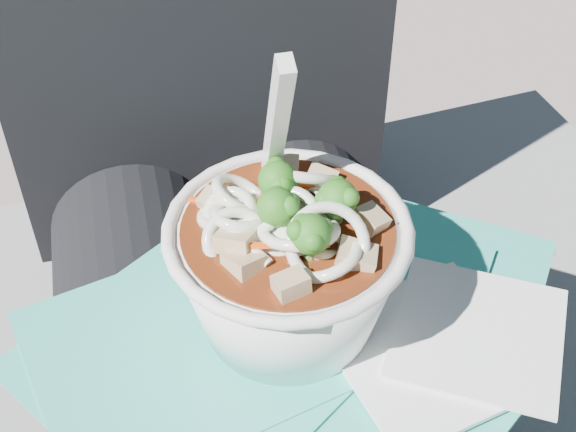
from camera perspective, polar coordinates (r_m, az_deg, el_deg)
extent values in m
cylinder|color=black|center=(0.64, -9.13, -14.70)|extent=(0.15, 0.48, 0.15)
cylinder|color=black|center=(0.65, 5.07, -12.12)|extent=(0.15, 0.48, 0.15)
cube|color=#2BB5A0|center=(0.62, 8.82, -5.62)|extent=(0.26, 0.27, 0.00)
cube|color=#2BB5A0|center=(0.55, 6.72, -13.03)|extent=(0.13, 0.12, 0.00)
cube|color=#2BB5A0|center=(0.58, -1.03, -9.02)|extent=(0.19, 0.17, 0.00)
cube|color=#2BB5A0|center=(0.62, 7.85, -4.57)|extent=(0.17, 0.17, 0.00)
cube|color=#2BB5A0|center=(0.55, -1.58, -12.88)|extent=(0.21, 0.22, 0.00)
cube|color=#2BB5A0|center=(0.54, 4.59, -13.70)|extent=(0.23, 0.23, 0.00)
cube|color=#2BB5A0|center=(0.62, -0.54, -3.31)|extent=(0.17, 0.18, 0.00)
cube|color=#2BB5A0|center=(0.56, -7.32, -10.48)|extent=(0.26, 0.27, 0.00)
cube|color=#2BB5A0|center=(0.56, -8.12, -9.48)|extent=(0.22, 0.21, 0.00)
cube|color=white|center=(0.56, 10.01, -9.42)|extent=(0.15, 0.15, 0.00)
cube|color=white|center=(0.57, 13.38, -8.04)|extent=(0.16, 0.16, 0.00)
torus|color=white|center=(0.51, 0.00, -0.98)|extent=(0.16, 0.16, 0.01)
cylinder|color=#4E1D0B|center=(0.51, 0.00, -1.23)|extent=(0.14, 0.14, 0.01)
torus|color=white|center=(0.51, -4.20, 0.33)|extent=(0.05, 0.05, 0.03)
torus|color=white|center=(0.50, -3.66, -1.77)|extent=(0.06, 0.05, 0.05)
torus|color=white|center=(0.51, 0.67, 0.45)|extent=(0.05, 0.06, 0.04)
torus|color=white|center=(0.52, -3.84, 0.26)|extent=(0.05, 0.05, 0.03)
torus|color=white|center=(0.52, -3.35, 1.43)|extent=(0.06, 0.06, 0.04)
torus|color=white|center=(0.50, -0.41, -1.50)|extent=(0.05, 0.05, 0.02)
torus|color=white|center=(0.49, 2.84, -2.01)|extent=(0.08, 0.06, 0.05)
torus|color=white|center=(0.53, 0.81, 2.89)|extent=(0.07, 0.06, 0.05)
torus|color=white|center=(0.49, 2.81, -3.13)|extent=(0.06, 0.06, 0.04)
torus|color=white|center=(0.50, -0.04, -0.19)|extent=(0.06, 0.05, 0.04)
torus|color=white|center=(0.52, 0.69, 0.37)|extent=(0.06, 0.06, 0.02)
torus|color=white|center=(0.52, -3.94, 0.00)|extent=(0.05, 0.05, 0.03)
torus|color=white|center=(0.50, -3.52, 0.05)|extent=(0.04, 0.04, 0.02)
torus|color=white|center=(0.50, 0.80, -1.07)|extent=(0.06, 0.06, 0.03)
torus|color=white|center=(0.51, 1.86, -1.06)|extent=(0.07, 0.07, 0.03)
cylinder|color=white|center=(0.52, -3.82, 0.99)|extent=(0.03, 0.01, 0.01)
cylinder|color=white|center=(0.49, -2.84, -2.05)|extent=(0.03, 0.03, 0.02)
cylinder|color=white|center=(0.50, -2.22, -1.42)|extent=(0.03, 0.01, 0.03)
cylinder|color=#699849|center=(0.51, 3.49, 0.25)|extent=(0.01, 0.01, 0.01)
sphere|color=#1B5C15|center=(0.50, 3.54, 1.25)|extent=(0.03, 0.03, 0.03)
sphere|color=#1B5C15|center=(0.51, 3.53, 2.17)|extent=(0.01, 0.01, 0.01)
sphere|color=#1B5C15|center=(0.51, 3.33, 2.08)|extent=(0.01, 0.01, 0.01)
sphere|color=#1B5C15|center=(0.50, 2.62, 1.16)|extent=(0.01, 0.01, 0.01)
sphere|color=#1B5C15|center=(0.50, 4.39, 1.31)|extent=(0.01, 0.01, 0.01)
cylinder|color=#699849|center=(0.52, -0.73, 1.56)|extent=(0.01, 0.01, 0.01)
sphere|color=#1B5C15|center=(0.51, -0.74, 2.56)|extent=(0.03, 0.03, 0.03)
sphere|color=#1B5C15|center=(0.52, -0.87, 3.57)|extent=(0.01, 0.01, 0.01)
sphere|color=#1B5C15|center=(0.51, -0.62, 2.15)|extent=(0.01, 0.01, 0.01)
sphere|color=#1B5C15|center=(0.51, -0.38, 2.21)|extent=(0.01, 0.01, 0.01)
sphere|color=#1B5C15|center=(0.51, -0.33, 2.11)|extent=(0.01, 0.01, 0.01)
cylinder|color=#699849|center=(0.50, -0.79, -0.40)|extent=(0.01, 0.01, 0.01)
sphere|color=#1B5C15|center=(0.49, -0.80, 0.61)|extent=(0.03, 0.03, 0.03)
sphere|color=#1B5C15|center=(0.50, 0.13, 0.92)|extent=(0.01, 0.01, 0.01)
sphere|color=#1B5C15|center=(0.50, -0.80, 1.39)|extent=(0.01, 0.01, 0.01)
sphere|color=#1B5C15|center=(0.50, -0.84, 1.46)|extent=(0.01, 0.01, 0.01)
sphere|color=#1B5C15|center=(0.49, 0.08, 0.71)|extent=(0.01, 0.01, 0.01)
cylinder|color=#699849|center=(0.49, 1.58, -2.32)|extent=(0.01, 0.01, 0.01)
sphere|color=#1B5C15|center=(0.48, 1.61, -1.30)|extent=(0.03, 0.03, 0.03)
sphere|color=#1B5C15|center=(0.48, 1.05, -0.54)|extent=(0.01, 0.01, 0.01)
sphere|color=#1B5C15|center=(0.48, 2.48, -0.84)|extent=(0.01, 0.01, 0.01)
sphere|color=#1B5C15|center=(0.47, 0.64, -1.07)|extent=(0.01, 0.01, 0.01)
sphere|color=#1B5C15|center=(0.47, 1.78, -1.78)|extent=(0.01, 0.01, 0.01)
cube|color=#FF5715|center=(0.48, 0.11, -2.06)|extent=(0.05, 0.02, 0.01)
cube|color=#FF5715|center=(0.53, -1.36, 1.62)|extent=(0.02, 0.05, 0.01)
cube|color=#FF5715|center=(0.52, 1.81, 1.07)|extent=(0.04, 0.02, 0.01)
cube|color=#FF5715|center=(0.51, -2.53, -0.37)|extent=(0.03, 0.04, 0.01)
cube|color=#FF5715|center=(0.52, -4.85, 0.87)|extent=(0.04, 0.03, 0.01)
cube|color=#FF5715|center=(0.53, 1.09, 2.18)|extent=(0.05, 0.02, 0.01)
cube|color=tan|center=(0.51, 5.92, -0.27)|extent=(0.02, 0.03, 0.02)
cube|color=tan|center=(0.54, 2.35, 2.56)|extent=(0.03, 0.03, 0.02)
cube|color=tan|center=(0.55, -0.50, 3.23)|extent=(0.03, 0.03, 0.02)
cube|color=tan|center=(0.52, -5.09, 0.94)|extent=(0.03, 0.03, 0.02)
cube|color=tan|center=(0.49, -3.72, -1.72)|extent=(0.03, 0.03, 0.02)
cube|color=tan|center=(0.49, -3.20, -3.45)|extent=(0.03, 0.03, 0.02)
cube|color=tan|center=(0.47, 0.21, -4.89)|extent=(0.02, 0.02, 0.01)
cube|color=tan|center=(0.49, 4.87, -2.93)|extent=(0.03, 0.03, 0.02)
ellipsoid|color=white|center=(0.50, 0.40, -1.24)|extent=(0.03, 0.04, 0.01)
cube|color=white|center=(0.50, -0.78, 6.47)|extent=(0.01, 0.06, 0.13)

